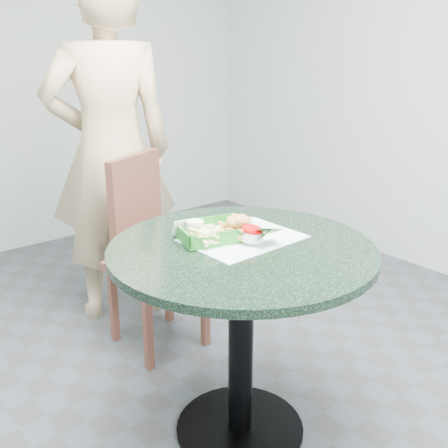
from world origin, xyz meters
TOP-DOWN VIEW (x-y plane):
  - floor at (0.00, 0.00)m, footprint 4.00×5.00m
  - cafe_table at (0.00, 0.00)m, footprint 0.92×0.92m
  - dining_chair at (0.11, 0.82)m, footprint 0.38×0.38m
  - diner_person at (0.13, 1.17)m, footprint 0.92×0.75m
  - placemat at (0.05, 0.05)m, footprint 0.40×0.30m
  - food_basket at (-0.03, 0.12)m, footprint 0.25×0.18m
  - crab_sandwich at (0.05, 0.09)m, footprint 0.13×0.13m
  - fries_pile at (-0.08, 0.07)m, footprint 0.12×0.13m
  - sauce_ramekin at (-0.09, 0.14)m, footprint 0.06×0.06m
  - garnish_cup at (0.08, 0.00)m, footprint 0.11×0.11m

SIDE VIEW (x-z plane):
  - floor at x=0.00m, z-range -0.01..0.01m
  - dining_chair at x=0.11m, z-range 0.07..1.00m
  - cafe_table at x=0.00m, z-range 0.21..0.96m
  - placemat at x=0.05m, z-range 0.75..0.75m
  - food_basket at x=-0.03m, z-range 0.74..0.79m
  - fries_pile at x=-0.08m, z-range 0.77..0.81m
  - garnish_cup at x=0.08m, z-range 0.77..0.81m
  - crab_sandwich at x=0.05m, z-range 0.76..0.84m
  - sauce_ramekin at x=-0.09m, z-range 0.78..0.82m
  - diner_person at x=0.13m, z-range 0.00..2.17m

